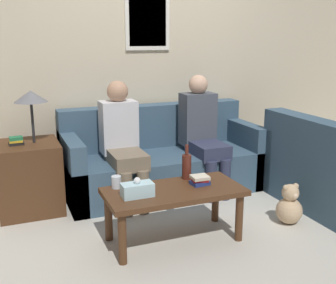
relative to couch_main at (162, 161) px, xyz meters
The scene contains 12 objects.
ground_plane 0.57m from the couch_main, 90.00° to the right, with size 16.00×16.00×0.00m, color beige.
wall_back 1.09m from the couch_main, 90.00° to the left, with size 9.00×0.08×2.60m.
couch_main is the anchor object (origin of this frame).
coffee_table 1.14m from the couch_main, 106.53° to the right, with size 1.05×0.50×0.42m.
side_table_with_lamp 1.30m from the couch_main, behind, with size 0.55×0.55×1.09m.
wine_bottle 0.94m from the couch_main, 98.42° to the right, with size 0.08×0.08×0.28m.
drinking_glass 1.16m from the couch_main, 128.64° to the right, with size 0.08×0.08×0.09m.
book_stack 1.09m from the couch_main, 95.16° to the right, with size 0.14×0.12×0.07m.
tissue_box 1.30m from the couch_main, 119.04° to the right, with size 0.23×0.12×0.15m.
person_left 0.57m from the couch_main, 160.49° to the right, with size 0.34×0.64×1.14m.
person_right 0.52m from the couch_main, 21.20° to the right, with size 0.34×0.63×1.17m.
teddy_bear 1.38m from the couch_main, 59.21° to the right, with size 0.22×0.22×0.35m.
Camera 1 is at (-1.49, -3.36, 1.55)m, focal length 45.00 mm.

